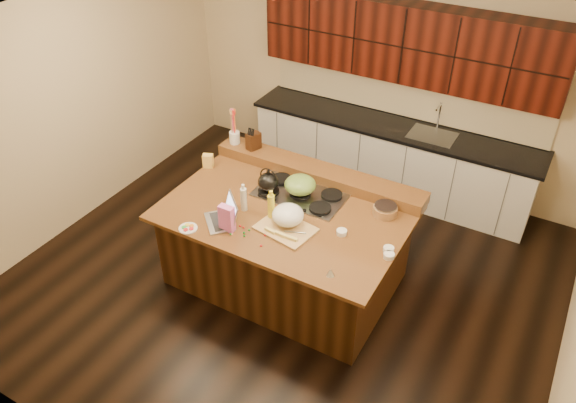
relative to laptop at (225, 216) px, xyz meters
The scene contains 31 objects.
room 0.71m from the laptop, 46.49° to the left, with size 5.52×5.02×2.72m.
island 0.80m from the laptop, 46.49° to the left, with size 2.40×1.60×0.92m.
back_ledge 1.22m from the laptop, 69.83° to the left, with size 2.40×0.30×0.12m, color black.
cooktop 0.85m from the laptop, 60.51° to the left, with size 0.92×0.52×0.05m.
back_counter 2.76m from the laptop, 74.90° to the left, with size 3.70×0.66×2.40m.
kettle 0.63m from the laptop, 78.96° to the left, with size 0.22×0.22×0.19m, color black.
green_bowl 0.85m from the laptop, 60.51° to the left, with size 0.33×0.33×0.18m, color olive.
laptop is the anchor object (origin of this frame).
oil_bottle 0.45m from the laptop, 36.41° to the left, with size 0.07×0.07×0.27m, color yellow.
vinegar_bottle 0.27m from the laptop, 78.04° to the left, with size 0.06×0.06×0.25m, color silver.
wooden_tray 0.61m from the laptop, 22.86° to the left, with size 0.58×0.46×0.21m.
ramekin_a 1.58m from the laptop, 13.44° to the left, with size 0.10×0.10×0.04m, color white.
ramekin_b 1.60m from the laptop, 10.53° to the left, with size 0.10×0.10×0.04m, color white.
ramekin_c 1.13m from the laptop, 19.81° to the left, with size 0.10×0.10×0.04m, color white.
strainer_bowl 1.56m from the laptop, 33.87° to the left, with size 0.24×0.24×0.09m, color #996B3F.
kitchen_timer 1.23m from the laptop, ahead, with size 0.08×0.08×0.07m, color silver.
pink_bag 0.15m from the laptop, 45.25° to the right, with size 0.15×0.08×0.27m, color #E76CC5.
candy_plate 0.37m from the laptop, 132.24° to the right, with size 0.18×0.18×0.01m, color white.
package_box 1.03m from the laptop, 135.19° to the left, with size 0.11×0.08×0.15m, color #ECBD53.
utensil_crock 1.32m from the laptop, 119.68° to the left, with size 0.12×0.12×0.14m, color white.
knife_block 1.22m from the laptop, 109.01° to the left, with size 0.10×0.16×0.19m, color black.
gumdrop_0 0.18m from the laptop, ahead, with size 0.02×0.02×0.02m, color red.
gumdrop_1 0.31m from the laptop, 19.45° to the right, with size 0.02×0.02×0.02m, color #198C26.
gumdrop_2 0.52m from the laptop, 16.14° to the right, with size 0.02×0.02×0.02m, color red.
gumdrop_3 0.22m from the laptop, 41.68° to the right, with size 0.02×0.02×0.02m, color #198C26.
gumdrop_4 0.55m from the laptop, ahead, with size 0.02×0.02×0.02m, color red.
gumdrop_5 0.29m from the laptop, ahead, with size 0.02×0.02×0.02m, color #198C26.
gumdrop_6 0.22m from the laptop, ahead, with size 0.02×0.02×0.02m, color red.
gumdrop_7 0.56m from the laptop, ahead, with size 0.02×0.02×0.02m, color #198C26.
gumdrop_8 0.46m from the laptop, ahead, with size 0.02×0.02×0.02m, color red.
gumdrop_9 0.27m from the laptop, 13.97° to the right, with size 0.02×0.02×0.02m, color #198C26.
Camera 1 is at (2.23, -3.87, 4.26)m, focal length 35.00 mm.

